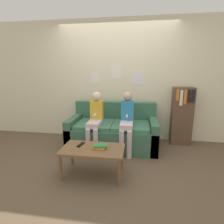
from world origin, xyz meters
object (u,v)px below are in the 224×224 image
(bookshelf, at_px, (182,116))
(couch, at_px, (113,132))
(person_left, at_px, (95,118))
(tv_remote, at_px, (81,145))
(person_right, at_px, (127,119))
(coffee_table, at_px, (93,151))

(bookshelf, bearing_deg, couch, -166.29)
(couch, relative_size, person_left, 1.55)
(tv_remote, bearing_deg, person_right, 62.35)
(person_left, xyz_separation_m, person_right, (0.61, -0.00, -0.01))
(person_left, height_order, tv_remote, person_left)
(person_right, distance_m, tv_remote, 1.05)
(coffee_table, height_order, person_left, person_left)
(couch, height_order, bookshelf, bookshelf)
(person_left, bearing_deg, bookshelf, 17.54)
(person_left, distance_m, bookshelf, 1.81)
(couch, bearing_deg, bookshelf, 13.71)
(couch, bearing_deg, person_left, -147.46)
(tv_remote, distance_m, bookshelf, 2.22)
(coffee_table, xyz_separation_m, bookshelf, (1.55, 1.42, 0.24))
(person_left, bearing_deg, person_right, -0.18)
(coffee_table, bearing_deg, person_left, 100.99)
(coffee_table, distance_m, bookshelf, 2.12)
(person_left, xyz_separation_m, tv_remote, (-0.04, -0.80, -0.21))
(person_left, distance_m, person_right, 0.61)
(tv_remote, bearing_deg, coffee_table, -8.76)
(coffee_table, relative_size, tv_remote, 5.22)
(coffee_table, relative_size, person_left, 0.81)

